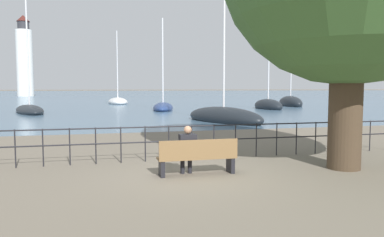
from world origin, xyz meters
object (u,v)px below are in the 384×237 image
at_px(sailboat_4, 30,110).
at_px(sailboat_5, 290,103).
at_px(harbor_lighthouse, 24,59).
at_px(sailboat_1, 118,102).
at_px(sailboat_2, 224,117).
at_px(seated_person_left, 187,148).
at_px(park_bench, 198,157).
at_px(sailboat_0, 268,105).
at_px(sailboat_3, 163,107).

relative_size(sailboat_4, sailboat_5, 1.41).
bearing_deg(harbor_lighthouse, sailboat_5, -58.30).
bearing_deg(sailboat_5, sailboat_1, 161.28).
height_order(sailboat_1, sailboat_2, sailboat_1).
height_order(seated_person_left, sailboat_5, sailboat_5).
relative_size(park_bench, sailboat_0, 0.16).
height_order(park_bench, harbor_lighthouse, harbor_lighthouse).
distance_m(park_bench, seated_person_left, 0.34).
bearing_deg(harbor_lighthouse, park_bench, -78.06).
bearing_deg(sailboat_2, seated_person_left, -132.45).
distance_m(seated_person_left, sailboat_0, 30.55).
bearing_deg(harbor_lighthouse, sailboat_3, -70.72).
height_order(seated_person_left, harbor_lighthouse, harbor_lighthouse).
height_order(park_bench, sailboat_2, sailboat_2).
distance_m(seated_person_left, harbor_lighthouse, 100.61).
distance_m(park_bench, sailboat_3, 27.90).
bearing_deg(sailboat_2, sailboat_1, 79.99).
bearing_deg(sailboat_2, harbor_lighthouse, 87.31).
xyz_separation_m(sailboat_2, sailboat_5, (14.71, 18.04, 0.06)).
bearing_deg(park_bench, harbor_lighthouse, 101.94).
xyz_separation_m(sailboat_5, harbor_lighthouse, (-40.93, 66.28, 9.46)).
xyz_separation_m(park_bench, sailboat_1, (0.32, 43.07, -0.15)).
height_order(park_bench, seated_person_left, seated_person_left).
bearing_deg(sailboat_0, sailboat_5, 43.55).
bearing_deg(sailboat_5, seated_person_left, -111.97).
height_order(sailboat_1, sailboat_5, sailboat_1).
xyz_separation_m(seated_person_left, sailboat_0, (14.99, 26.62, -0.29)).
height_order(seated_person_left, sailboat_0, sailboat_0).
distance_m(seated_person_left, sailboat_4, 27.15).
bearing_deg(park_bench, seated_person_left, 161.86).
relative_size(sailboat_5, harbor_lighthouse, 0.42).
bearing_deg(sailboat_0, sailboat_2, -125.99).
distance_m(seated_person_left, sailboat_3, 27.86).
xyz_separation_m(park_bench, sailboat_2, (5.45, 13.83, -0.13)).
bearing_deg(sailboat_3, sailboat_4, -161.00).
relative_size(park_bench, sailboat_2, 0.20).
xyz_separation_m(sailboat_1, sailboat_5, (19.84, -11.20, 0.08)).
distance_m(seated_person_left, sailboat_5, 37.77).
height_order(park_bench, sailboat_3, sailboat_3).
distance_m(sailboat_1, sailboat_2, 29.69).
distance_m(sailboat_3, sailboat_5, 16.81).
bearing_deg(sailboat_2, sailboat_3, 76.46).
height_order(sailboat_0, sailboat_4, sailboat_4).
bearing_deg(sailboat_3, park_bench, -86.52).
height_order(sailboat_3, sailboat_4, sailboat_4).
bearing_deg(sailboat_1, sailboat_5, -33.45).
bearing_deg(sailboat_5, sailboat_4, -157.66).
height_order(sailboat_3, harbor_lighthouse, harbor_lighthouse).
bearing_deg(sailboat_3, harbor_lighthouse, 120.79).
bearing_deg(sailboat_2, sailboat_0, 34.18).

